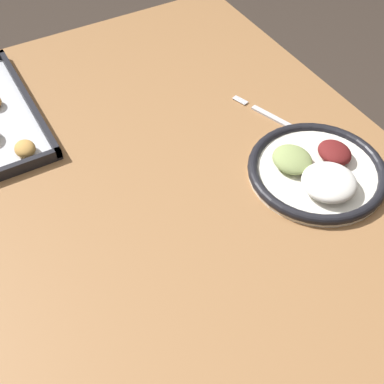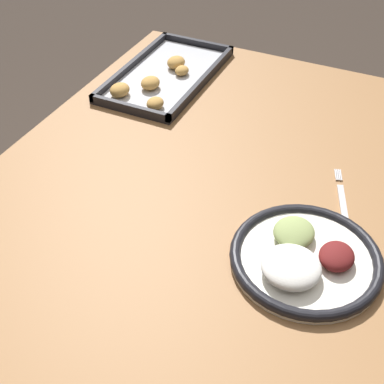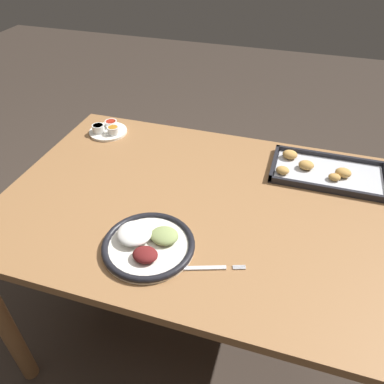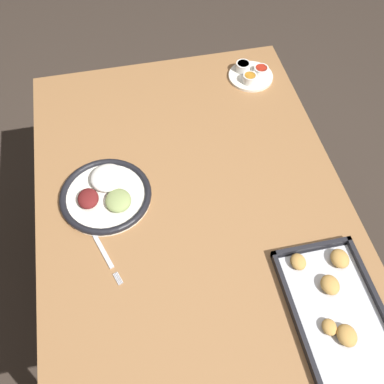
# 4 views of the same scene
# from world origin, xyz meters

# --- Properties ---
(ground_plane) EXTENTS (8.00, 8.00, 0.00)m
(ground_plane) POSITION_xyz_m (0.00, 0.00, 0.00)
(ground_plane) COLOR #382D26
(dining_table) EXTENTS (1.29, 0.89, 0.76)m
(dining_table) POSITION_xyz_m (0.00, 0.00, 0.66)
(dining_table) COLOR olive
(dining_table) RESTS_ON ground_plane
(dinner_plate) EXTENTS (0.27, 0.27, 0.05)m
(dinner_plate) POSITION_xyz_m (-0.08, -0.24, 0.77)
(dinner_plate) COLOR white
(dinner_plate) RESTS_ON dining_table
(fork) EXTENTS (0.20, 0.08, 0.00)m
(fork) POSITION_xyz_m (0.09, -0.27, 0.76)
(fork) COLOR silver
(fork) RESTS_ON dining_table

